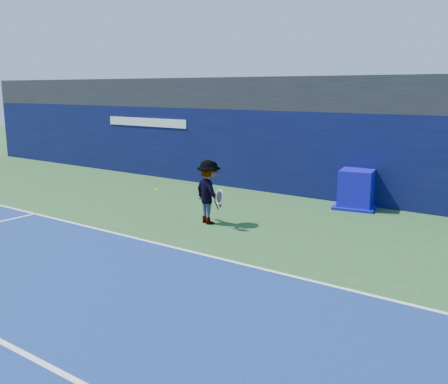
# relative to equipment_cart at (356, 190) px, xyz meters

# --- Properties ---
(ground) EXTENTS (80.00, 80.00, 0.00)m
(ground) POSITION_rel_equipment_cart_xyz_m (-2.70, -9.57, -0.57)
(ground) COLOR #295A28
(ground) RESTS_ON ground
(baseline) EXTENTS (24.00, 0.10, 0.01)m
(baseline) POSITION_rel_equipment_cart_xyz_m (-2.70, -6.57, -0.56)
(baseline) COLOR white
(baseline) RESTS_ON ground
(stadium_band) EXTENTS (36.00, 3.00, 1.20)m
(stadium_band) POSITION_rel_equipment_cart_xyz_m (-2.70, 1.93, 3.03)
(stadium_band) COLOR black
(stadium_band) RESTS_ON back_wall_assembly
(back_wall_assembly) EXTENTS (36.00, 1.03, 3.00)m
(back_wall_assembly) POSITION_rel_equipment_cart_xyz_m (-2.70, 0.93, 0.93)
(back_wall_assembly) COLOR #0A0E37
(back_wall_assembly) RESTS_ON ground
(equipment_cart) EXTENTS (1.51, 1.51, 1.24)m
(equipment_cart) POSITION_rel_equipment_cart_xyz_m (0.00, 0.00, 0.00)
(equipment_cart) COLOR #130CAE
(equipment_cart) RESTS_ON ground
(tennis_player) EXTENTS (1.43, 1.08, 1.82)m
(tennis_player) POSITION_rel_equipment_cart_xyz_m (-2.72, -4.26, 0.34)
(tennis_player) COLOR white
(tennis_player) RESTS_ON ground
(tennis_ball) EXTENTS (0.07, 0.07, 0.07)m
(tennis_ball) POSITION_rel_equipment_cart_xyz_m (-4.14, -4.89, 0.35)
(tennis_ball) COLOR #E1F91B
(tennis_ball) RESTS_ON ground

